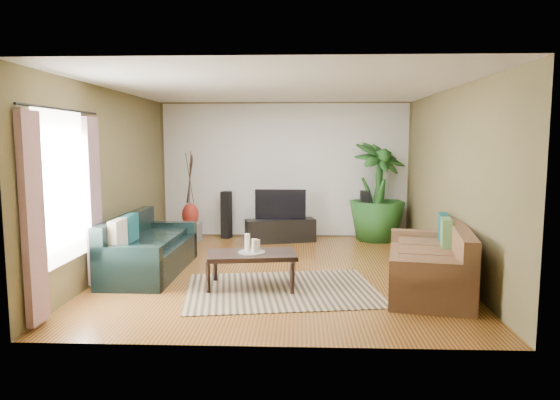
{
  "coord_description": "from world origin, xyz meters",
  "views": [
    {
      "loc": [
        0.3,
        -7.28,
        1.95
      ],
      "look_at": [
        0.0,
        0.2,
        1.05
      ],
      "focal_mm": 32.0,
      "sensor_mm": 36.0,
      "label": 1
    }
  ],
  "objects_px": {
    "pedestal": "(191,232)",
    "side_table": "(136,250)",
    "sofa_right": "(428,257)",
    "speaker_right": "(365,215)",
    "potted_plant": "(377,191)",
    "television": "(280,204)",
    "vase": "(190,215)",
    "tv_stand": "(280,231)",
    "speaker_left": "(226,215)",
    "coffee_table": "(252,270)",
    "sofa_left": "(151,244)"
  },
  "relations": [
    {
      "from": "tv_stand",
      "to": "side_table",
      "type": "relative_size",
      "value": 2.74
    },
    {
      "from": "tv_stand",
      "to": "television",
      "type": "height_order",
      "value": "television"
    },
    {
      "from": "speaker_right",
      "to": "potted_plant",
      "type": "distance_m",
      "value": 0.53
    },
    {
      "from": "tv_stand",
      "to": "pedestal",
      "type": "bearing_deg",
      "value": 164.01
    },
    {
      "from": "sofa_right",
      "to": "potted_plant",
      "type": "relative_size",
      "value": 1.12
    },
    {
      "from": "speaker_left",
      "to": "sofa_left",
      "type": "bearing_deg",
      "value": -86.57
    },
    {
      "from": "television",
      "to": "speaker_left",
      "type": "distance_m",
      "value": 1.17
    },
    {
      "from": "tv_stand",
      "to": "television",
      "type": "xyz_separation_m",
      "value": [
        -0.0,
        0.02,
        0.51
      ]
    },
    {
      "from": "coffee_table",
      "to": "tv_stand",
      "type": "xyz_separation_m",
      "value": [
        0.26,
        3.01,
        -0.02
      ]
    },
    {
      "from": "sofa_left",
      "to": "side_table",
      "type": "bearing_deg",
      "value": 42.41
    },
    {
      "from": "sofa_left",
      "to": "coffee_table",
      "type": "distance_m",
      "value": 1.73
    },
    {
      "from": "speaker_left",
      "to": "side_table",
      "type": "height_order",
      "value": "speaker_left"
    },
    {
      "from": "speaker_right",
      "to": "side_table",
      "type": "bearing_deg",
      "value": -152.77
    },
    {
      "from": "sofa_right",
      "to": "pedestal",
      "type": "bearing_deg",
      "value": -117.19
    },
    {
      "from": "vase",
      "to": "potted_plant",
      "type": "bearing_deg",
      "value": 3.56
    },
    {
      "from": "tv_stand",
      "to": "side_table",
      "type": "xyz_separation_m",
      "value": [
        -2.18,
        -1.9,
        0.02
      ]
    },
    {
      "from": "sofa_left",
      "to": "potted_plant",
      "type": "height_order",
      "value": "potted_plant"
    },
    {
      "from": "potted_plant",
      "to": "sofa_right",
      "type": "bearing_deg",
      "value": -86.75
    },
    {
      "from": "television",
      "to": "sofa_left",
      "type": "bearing_deg",
      "value": -128.29
    },
    {
      "from": "sofa_right",
      "to": "potted_plant",
      "type": "bearing_deg",
      "value": -165.85
    },
    {
      "from": "tv_stand",
      "to": "potted_plant",
      "type": "relative_size",
      "value": 0.69
    },
    {
      "from": "speaker_right",
      "to": "television",
      "type": "bearing_deg",
      "value": -174.09
    },
    {
      "from": "speaker_right",
      "to": "side_table",
      "type": "xyz_separation_m",
      "value": [
        -3.82,
        -2.15,
        -0.24
      ]
    },
    {
      "from": "vase",
      "to": "sofa_left",
      "type": "bearing_deg",
      "value": -92.02
    },
    {
      "from": "speaker_left",
      "to": "potted_plant",
      "type": "xyz_separation_m",
      "value": [
        2.97,
        -0.08,
        0.49
      ]
    },
    {
      "from": "tv_stand",
      "to": "side_table",
      "type": "bearing_deg",
      "value": -153.98
    },
    {
      "from": "speaker_right",
      "to": "vase",
      "type": "bearing_deg",
      "value": -178.38
    },
    {
      "from": "sofa_left",
      "to": "vase",
      "type": "relative_size",
      "value": 4.66
    },
    {
      "from": "pedestal",
      "to": "side_table",
      "type": "xyz_separation_m",
      "value": [
        -0.43,
        -1.93,
        0.07
      ]
    },
    {
      "from": "television",
      "to": "side_table",
      "type": "height_order",
      "value": "television"
    },
    {
      "from": "sofa_right",
      "to": "speaker_right",
      "type": "xyz_separation_m",
      "value": [
        -0.42,
        3.21,
        0.06
      ]
    },
    {
      "from": "sofa_right",
      "to": "side_table",
      "type": "height_order",
      "value": "sofa_right"
    },
    {
      "from": "sofa_right",
      "to": "vase",
      "type": "relative_size",
      "value": 4.77
    },
    {
      "from": "sofa_right",
      "to": "vase",
      "type": "distance_m",
      "value": 4.84
    },
    {
      "from": "pedestal",
      "to": "vase",
      "type": "height_order",
      "value": "vase"
    },
    {
      "from": "sofa_left",
      "to": "coffee_table",
      "type": "xyz_separation_m",
      "value": [
        1.57,
        -0.72,
        -0.19
      ]
    },
    {
      "from": "potted_plant",
      "to": "vase",
      "type": "height_order",
      "value": "potted_plant"
    },
    {
      "from": "pedestal",
      "to": "vase",
      "type": "bearing_deg",
      "value": 0.0
    },
    {
      "from": "potted_plant",
      "to": "pedestal",
      "type": "distance_m",
      "value": 3.71
    },
    {
      "from": "sofa_left",
      "to": "vase",
      "type": "distance_m",
      "value": 2.33
    },
    {
      "from": "tv_stand",
      "to": "coffee_table",
      "type": "bearing_deg",
      "value": -110.02
    },
    {
      "from": "television",
      "to": "potted_plant",
      "type": "xyz_separation_m",
      "value": [
        1.87,
        0.23,
        0.23
      ]
    },
    {
      "from": "sofa_right",
      "to": "speaker_right",
      "type": "relative_size",
      "value": 2.21
    },
    {
      "from": "television",
      "to": "pedestal",
      "type": "xyz_separation_m",
      "value": [
        -1.75,
        0.01,
        -0.55
      ]
    },
    {
      "from": "sofa_right",
      "to": "tv_stand",
      "type": "relative_size",
      "value": 1.62
    },
    {
      "from": "pedestal",
      "to": "sofa_right",
      "type": "bearing_deg",
      "value": -38.09
    },
    {
      "from": "tv_stand",
      "to": "television",
      "type": "distance_m",
      "value": 0.51
    },
    {
      "from": "sofa_left",
      "to": "tv_stand",
      "type": "xyz_separation_m",
      "value": [
        1.83,
        2.3,
        -0.2
      ]
    },
    {
      "from": "tv_stand",
      "to": "pedestal",
      "type": "distance_m",
      "value": 1.75
    },
    {
      "from": "sofa_right",
      "to": "speaker_right",
      "type": "distance_m",
      "value": 3.24
    }
  ]
}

